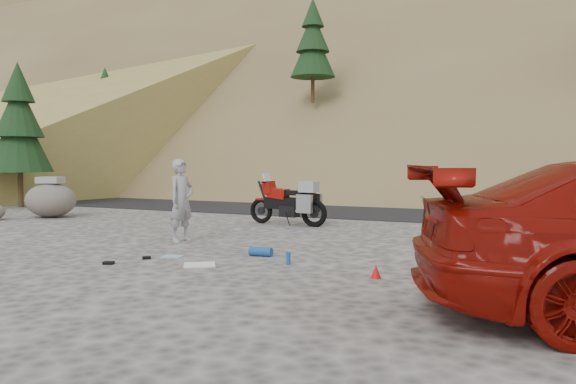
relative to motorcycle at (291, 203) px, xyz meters
name	(u,v)px	position (x,y,z in m)	size (l,w,h in m)	color
ground	(216,245)	(0.15, -3.64, -0.57)	(140.00, 140.00, 0.00)	#454240
road	(363,209)	(0.15, 5.36, -0.57)	(120.00, 7.00, 0.05)	black
hillside	(483,48)	(0.10, 37.24, 10.51)	(120.00, 73.00, 46.72)	brown
conifer_verge	(19,124)	(-10.85, 0.86, 2.33)	(2.20, 2.20, 5.04)	#372314
motorcycle	(291,203)	(0.00, 0.00, 0.00)	(2.23, 0.74, 1.32)	black
man	(182,242)	(-0.75, -3.53, -0.57)	(0.60, 0.40, 1.65)	#949599
boulder	(51,200)	(-7.07, -1.18, -0.06)	(1.66, 1.46, 1.16)	#5F5851
gear_white_cloth	(200,265)	(1.05, -5.50, -0.56)	(0.48, 0.43, 0.02)	white
gear_blue_mat	(261,252)	(1.51, -4.36, -0.49)	(0.16, 0.16, 0.40)	#17488F
gear_bottle	(288,258)	(2.26, -4.85, -0.47)	(0.07, 0.07, 0.20)	#17488F
gear_funnel	(376,272)	(3.80, -5.25, -0.47)	(0.15, 0.15, 0.19)	red
gear_glove_a	(109,263)	(-0.28, -6.06, -0.54)	(0.16, 0.11, 0.05)	black
gear_glove_b	(146,258)	(-0.05, -5.43, -0.54)	(0.13, 0.10, 0.04)	black
gear_blue_cloth	(173,256)	(0.19, -5.06, -0.56)	(0.33, 0.24, 0.01)	#89B9D4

